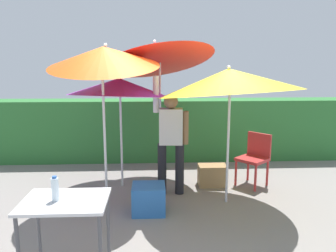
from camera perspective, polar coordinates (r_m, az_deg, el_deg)
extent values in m
plane|color=gray|center=(5.13, 0.17, -12.79)|extent=(24.00, 24.00, 0.00)
cube|color=#2D7033|center=(7.11, -0.78, -0.61)|extent=(8.00, 0.70, 1.31)
cylinder|color=silver|center=(5.53, -8.16, -2.76)|extent=(0.04, 0.04, 1.54)
cone|color=purple|center=(5.40, -8.55, 6.75)|extent=(1.68, 1.69, 0.49)
sphere|color=silver|center=(5.39, -8.72, 8.50)|extent=(0.05, 0.05, 0.05)
cylinder|color=silver|center=(4.88, 10.43, -4.05)|extent=(0.04, 0.04, 1.64)
cone|color=yellow|center=(4.71, 10.68, 7.72)|extent=(2.06, 2.05, 0.66)
sphere|color=silver|center=(4.69, 10.60, 10.11)|extent=(0.05, 0.05, 0.05)
cylinder|color=silver|center=(5.71, -1.38, 0.60)|extent=(0.04, 0.04, 2.09)
cone|color=red|center=(5.60, -1.90, 12.77)|extent=(1.99, 1.91, 1.10)
sphere|color=silver|center=(5.58, -2.38, 14.59)|extent=(0.05, 0.05, 0.05)
cylinder|color=silver|center=(4.75, -11.01, -2.07)|extent=(0.04, 0.04, 2.03)
cone|color=#EA5919|center=(4.63, -11.18, 11.89)|extent=(1.55, 1.56, 0.60)
sphere|color=silver|center=(4.63, -10.90, 13.78)|extent=(0.05, 0.05, 0.05)
cylinder|color=black|center=(5.24, -1.05, -7.50)|extent=(0.14, 0.14, 0.82)
cylinder|color=black|center=(5.24, 2.04, -7.51)|extent=(0.14, 0.14, 0.82)
cube|color=silver|center=(5.06, 0.51, -0.07)|extent=(0.37, 0.24, 0.56)
sphere|color=#8C6647|center=(5.01, 0.52, 4.32)|extent=(0.22, 0.22, 0.22)
cylinder|color=silver|center=(5.00, -2.13, 5.57)|extent=(0.10, 0.10, 0.56)
cylinder|color=#8C6647|center=(5.07, 3.11, -0.30)|extent=(0.10, 0.10, 0.52)
cylinder|color=#B72D2D|center=(5.75, 11.78, -8.04)|extent=(0.04, 0.04, 0.44)
cylinder|color=#B72D2D|center=(5.56, 15.05, -8.85)|extent=(0.04, 0.04, 0.44)
cylinder|color=#B72D2D|center=(6.06, 13.83, -7.17)|extent=(0.04, 0.04, 0.44)
cylinder|color=#B72D2D|center=(5.88, 16.98, -7.89)|extent=(0.04, 0.04, 0.44)
cube|color=#B72D2D|center=(5.74, 14.52, -5.65)|extent=(0.62, 0.62, 0.05)
cube|color=#B72D2D|center=(5.85, 15.66, -3.12)|extent=(0.32, 0.36, 0.40)
cube|color=#2D6BB7|center=(4.67, -3.40, -12.60)|extent=(0.46, 0.40, 0.40)
cube|color=#9E7A4C|center=(5.69, 7.77, -8.54)|extent=(0.48, 0.29, 0.36)
cylinder|color=#4C4C51|center=(3.64, -10.41, -16.75)|extent=(0.04, 0.04, 0.76)
cylinder|color=#4C4C51|center=(3.80, -21.69, -16.13)|extent=(0.04, 0.04, 0.76)
cube|color=silver|center=(3.31, -17.58, -12.45)|extent=(0.80, 0.60, 0.03)
cylinder|color=silver|center=(3.28, -19.14, -10.45)|extent=(0.07, 0.07, 0.22)
cylinder|color=#2D60B7|center=(3.23, -19.27, -8.46)|extent=(0.04, 0.04, 0.02)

